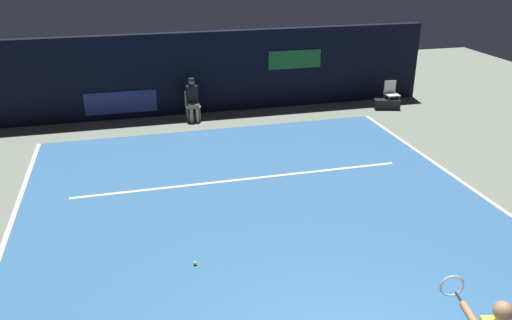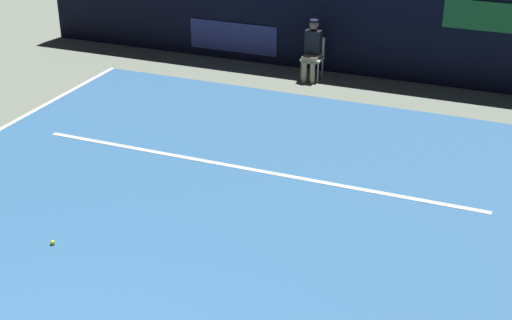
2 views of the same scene
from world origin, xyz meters
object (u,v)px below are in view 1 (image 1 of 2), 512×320
object	(u,v)px
courtside_chair_near	(391,92)
tennis_ball	(195,263)
equipment_bag	(387,104)
line_judge_on_chair	(193,99)

from	to	relation	value
courtside_chair_near	tennis_ball	bearing A→B (deg)	-135.48
courtside_chair_near	equipment_bag	size ratio (longest dim) A/B	1.05
equipment_bag	line_judge_on_chair	bearing A→B (deg)	-168.61
courtside_chair_near	equipment_bag	world-z (taller)	courtside_chair_near
tennis_ball	equipment_bag	world-z (taller)	equipment_bag
line_judge_on_chair	tennis_ball	xyz separation A→B (m)	(-1.10, -7.92, -0.64)
line_judge_on_chair	courtside_chair_near	world-z (taller)	line_judge_on_chair
courtside_chair_near	tennis_ball	xyz separation A→B (m)	(-7.76, -7.63, -0.46)
line_judge_on_chair	courtside_chair_near	xyz separation A→B (m)	(6.66, -0.28, -0.18)
tennis_ball	line_judge_on_chair	bearing A→B (deg)	82.11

